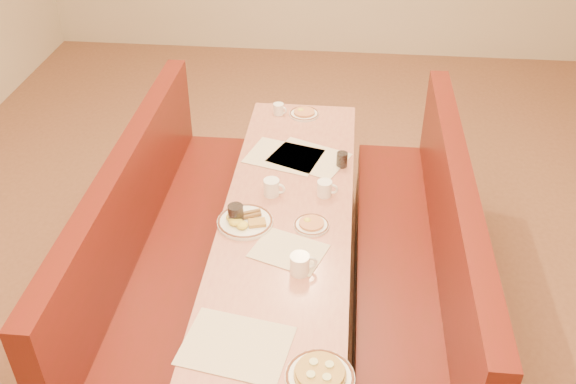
# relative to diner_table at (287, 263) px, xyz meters

# --- Properties ---
(ground) EXTENTS (8.00, 8.00, 0.00)m
(ground) POSITION_rel_diner_table_xyz_m (0.00, 0.00, -0.37)
(ground) COLOR #9E6647
(ground) RESTS_ON ground
(diner_table) EXTENTS (0.70, 2.50, 0.75)m
(diner_table) POSITION_rel_diner_table_xyz_m (0.00, 0.00, 0.00)
(diner_table) COLOR black
(diner_table) RESTS_ON ground
(booth_left) EXTENTS (0.55, 2.50, 1.05)m
(booth_left) POSITION_rel_diner_table_xyz_m (-0.73, 0.00, -0.01)
(booth_left) COLOR #4C3326
(booth_left) RESTS_ON ground
(booth_right) EXTENTS (0.55, 2.50, 1.05)m
(booth_right) POSITION_rel_diner_table_xyz_m (0.73, 0.00, -0.01)
(booth_right) COLOR #4C3326
(booth_right) RESTS_ON ground
(placemat_near_left) EXTENTS (0.50, 0.41, 0.00)m
(placemat_near_left) POSITION_rel_diner_table_xyz_m (-0.12, -0.96, 0.38)
(placemat_near_left) COLOR beige
(placemat_near_left) RESTS_ON diner_table
(placemat_near_right) EXTENTS (0.42, 0.36, 0.00)m
(placemat_near_right) POSITION_rel_diner_table_xyz_m (0.04, -0.33, 0.38)
(placemat_near_right) COLOR beige
(placemat_near_right) RESTS_ON diner_table
(placemat_far_left) EXTENTS (0.50, 0.43, 0.00)m
(placemat_far_left) POSITION_rel_diner_table_xyz_m (-0.08, 0.56, 0.38)
(placemat_far_left) COLOR beige
(placemat_far_left) RESTS_ON diner_table
(placemat_far_right) EXTENTS (0.53, 0.47, 0.00)m
(placemat_far_right) POSITION_rel_diner_table_xyz_m (0.08, 0.55, 0.38)
(placemat_far_right) COLOR beige
(placemat_far_right) RESTS_ON diner_table
(pancake_plate) EXTENTS (0.28, 0.28, 0.06)m
(pancake_plate) POSITION_rel_diner_table_xyz_m (0.24, -1.10, 0.40)
(pancake_plate) COLOR white
(pancake_plate) RESTS_ON diner_table
(eggs_plate) EXTENTS (0.30, 0.30, 0.06)m
(eggs_plate) POSITION_rel_diner_table_xyz_m (-0.21, -0.13, 0.39)
(eggs_plate) COLOR white
(eggs_plate) RESTS_ON diner_table
(extra_plate_mid) EXTENTS (0.19, 0.19, 0.04)m
(extra_plate_mid) POSITION_rel_diner_table_xyz_m (0.14, -0.12, 0.39)
(extra_plate_mid) COLOR white
(extra_plate_mid) RESTS_ON diner_table
(extra_plate_far) EXTENTS (0.20, 0.20, 0.04)m
(extra_plate_far) POSITION_rel_diner_table_xyz_m (0.00, 1.10, 0.39)
(extra_plate_far) COLOR white
(extra_plate_far) RESTS_ON diner_table
(coffee_mug_a) EXTENTS (0.13, 0.10, 0.10)m
(coffee_mug_a) POSITION_rel_diner_table_xyz_m (0.11, -0.48, 0.43)
(coffee_mug_a) COLOR white
(coffee_mug_a) RESTS_ON diner_table
(coffee_mug_b) EXTENTS (0.13, 0.09, 0.10)m
(coffee_mug_b) POSITION_rel_diner_table_xyz_m (-0.10, 0.15, 0.43)
(coffee_mug_b) COLOR white
(coffee_mug_b) RESTS_ON diner_table
(coffee_mug_c) EXTENTS (0.12, 0.08, 0.09)m
(coffee_mug_c) POSITION_rel_diner_table_xyz_m (0.20, 0.17, 0.42)
(coffee_mug_c) COLOR white
(coffee_mug_c) RESTS_ON diner_table
(coffee_mug_d) EXTENTS (0.10, 0.07, 0.08)m
(coffee_mug_d) POSITION_rel_diner_table_xyz_m (-0.17, 1.10, 0.42)
(coffee_mug_d) COLOR white
(coffee_mug_d) RESTS_ON diner_table
(soda_tumbler_near) EXTENTS (0.08, 0.08, 0.11)m
(soda_tumbler_near) POSITION_rel_diner_table_xyz_m (-0.26, -0.13, 0.43)
(soda_tumbler_near) COLOR black
(soda_tumbler_near) RESTS_ON diner_table
(soda_tumbler_mid) EXTENTS (0.07, 0.07, 0.09)m
(soda_tumbler_mid) POSITION_rel_diner_table_xyz_m (0.28, 0.49, 0.42)
(soda_tumbler_mid) COLOR black
(soda_tumbler_mid) RESTS_ON diner_table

